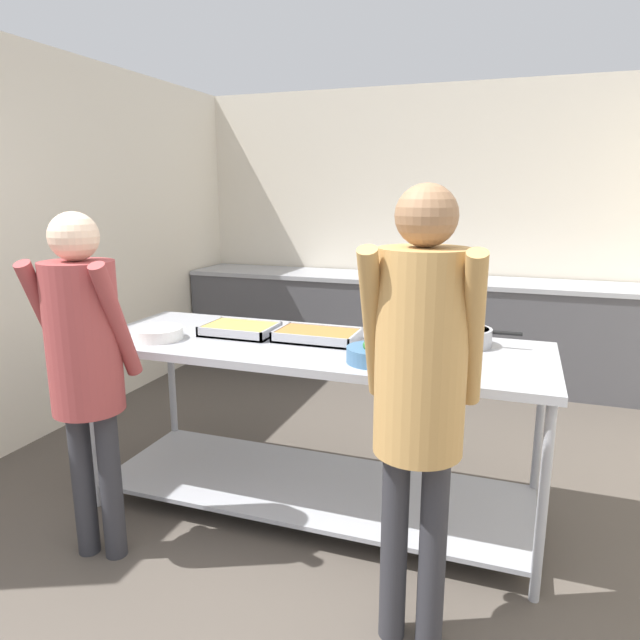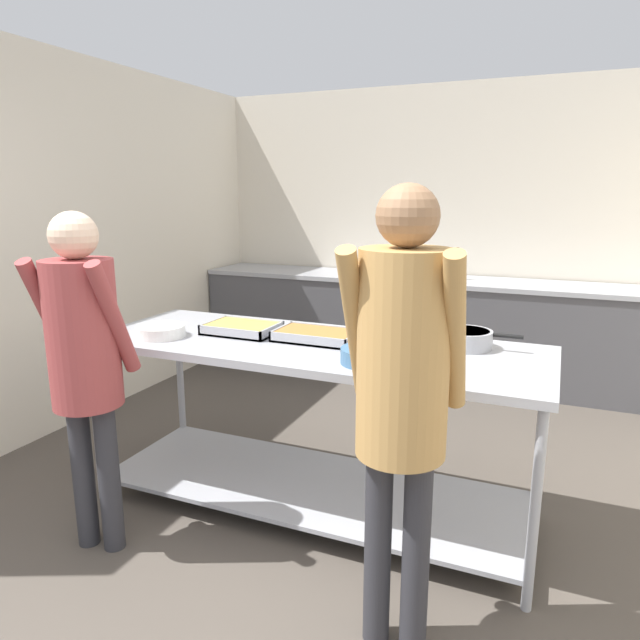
{
  "view_description": "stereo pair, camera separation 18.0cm",
  "coord_description": "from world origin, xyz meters",
  "px_view_note": "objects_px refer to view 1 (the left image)",
  "views": [
    {
      "loc": [
        0.94,
        -1.15,
        1.69
      ],
      "look_at": [
        -0.03,
        1.6,
        1.03
      ],
      "focal_mm": 32.0,
      "sensor_mm": 36.0,
      "label": 1
    },
    {
      "loc": [
        1.11,
        -1.09,
        1.69
      ],
      "look_at": [
        -0.03,
        1.6,
        1.03
      ],
      "focal_mm": 32.0,
      "sensor_mm": 36.0,
      "label": 2
    }
  ],
  "objects_px": {
    "plate_stack": "(158,334)",
    "broccoli_bowl": "(375,353)",
    "guest_serving_left": "(420,373)",
    "sauce_pan": "(466,336)",
    "serving_tray_roast": "(317,336)",
    "serving_tray_vegetables": "(240,330)",
    "guest_serving_right": "(84,351)",
    "water_bottle": "(440,264)"
  },
  "relations": [
    {
      "from": "sauce_pan",
      "to": "plate_stack",
      "type": "bearing_deg",
      "value": -165.13
    },
    {
      "from": "plate_stack",
      "to": "broccoli_bowl",
      "type": "distance_m",
      "value": 1.19
    },
    {
      "from": "plate_stack",
      "to": "serving_tray_vegetables",
      "type": "height_order",
      "value": "plate_stack"
    },
    {
      "from": "guest_serving_left",
      "to": "water_bottle",
      "type": "xyz_separation_m",
      "value": [
        -0.38,
        3.29,
        -0.02
      ]
    },
    {
      "from": "sauce_pan",
      "to": "water_bottle",
      "type": "relative_size",
      "value": 1.4
    },
    {
      "from": "guest_serving_right",
      "to": "broccoli_bowl",
      "type": "bearing_deg",
      "value": 22.55
    },
    {
      "from": "water_bottle",
      "to": "serving_tray_vegetables",
      "type": "bearing_deg",
      "value": -106.48
    },
    {
      "from": "serving_tray_vegetables",
      "to": "guest_serving_left",
      "type": "relative_size",
      "value": 0.22
    },
    {
      "from": "guest_serving_right",
      "to": "guest_serving_left",
      "type": "bearing_deg",
      "value": -1.58
    },
    {
      "from": "broccoli_bowl",
      "to": "water_bottle",
      "type": "distance_m",
      "value": 2.75
    },
    {
      "from": "guest_serving_right",
      "to": "water_bottle",
      "type": "xyz_separation_m",
      "value": [
        1.11,
        3.25,
        0.05
      ]
    },
    {
      "from": "broccoli_bowl",
      "to": "guest_serving_right",
      "type": "distance_m",
      "value": 1.29
    },
    {
      "from": "sauce_pan",
      "to": "water_bottle",
      "type": "xyz_separation_m",
      "value": [
        -0.45,
        2.31,
        0.08
      ]
    },
    {
      "from": "plate_stack",
      "to": "guest_serving_right",
      "type": "bearing_deg",
      "value": -91.07
    },
    {
      "from": "broccoli_bowl",
      "to": "sauce_pan",
      "type": "distance_m",
      "value": 0.57
    },
    {
      "from": "plate_stack",
      "to": "broccoli_bowl",
      "type": "height_order",
      "value": "broccoli_bowl"
    },
    {
      "from": "serving_tray_vegetables",
      "to": "guest_serving_right",
      "type": "bearing_deg",
      "value": -116.08
    },
    {
      "from": "serving_tray_vegetables",
      "to": "water_bottle",
      "type": "height_order",
      "value": "water_bottle"
    },
    {
      "from": "plate_stack",
      "to": "guest_serving_left",
      "type": "height_order",
      "value": "guest_serving_left"
    },
    {
      "from": "serving_tray_vegetables",
      "to": "guest_serving_left",
      "type": "height_order",
      "value": "guest_serving_left"
    },
    {
      "from": "plate_stack",
      "to": "guest_serving_right",
      "type": "relative_size",
      "value": 0.17
    },
    {
      "from": "guest_serving_left",
      "to": "sauce_pan",
      "type": "bearing_deg",
      "value": 85.99
    },
    {
      "from": "plate_stack",
      "to": "guest_serving_right",
      "type": "distance_m",
      "value": 0.53
    },
    {
      "from": "guest_serving_left",
      "to": "plate_stack",
      "type": "bearing_deg",
      "value": 159.1
    },
    {
      "from": "water_bottle",
      "to": "guest_serving_right",
      "type": "bearing_deg",
      "value": -108.84
    },
    {
      "from": "serving_tray_roast",
      "to": "sauce_pan",
      "type": "relative_size",
      "value": 1.07
    },
    {
      "from": "plate_stack",
      "to": "broccoli_bowl",
      "type": "bearing_deg",
      "value": -1.32
    },
    {
      "from": "serving_tray_roast",
      "to": "broccoli_bowl",
      "type": "xyz_separation_m",
      "value": [
        0.38,
        -0.28,
        0.02
      ]
    },
    {
      "from": "serving_tray_vegetables",
      "to": "broccoli_bowl",
      "type": "height_order",
      "value": "broccoli_bowl"
    },
    {
      "from": "plate_stack",
      "to": "broccoli_bowl",
      "type": "xyz_separation_m",
      "value": [
        1.18,
        -0.03,
        0.02
      ]
    },
    {
      "from": "broccoli_bowl",
      "to": "guest_serving_left",
      "type": "xyz_separation_m",
      "value": [
        0.29,
        -0.54,
        0.1
      ]
    },
    {
      "from": "serving_tray_roast",
      "to": "water_bottle",
      "type": "xyz_separation_m",
      "value": [
        0.29,
        2.47,
        0.1
      ]
    },
    {
      "from": "plate_stack",
      "to": "guest_serving_right",
      "type": "xyz_separation_m",
      "value": [
        -0.01,
        -0.52,
        0.04
      ]
    },
    {
      "from": "plate_stack",
      "to": "water_bottle",
      "type": "relative_size",
      "value": 0.94
    },
    {
      "from": "sauce_pan",
      "to": "guest_serving_right",
      "type": "height_order",
      "value": "guest_serving_right"
    },
    {
      "from": "serving_tray_roast",
      "to": "water_bottle",
      "type": "bearing_deg",
      "value": 83.22
    },
    {
      "from": "sauce_pan",
      "to": "guest_serving_left",
      "type": "bearing_deg",
      "value": -94.01
    },
    {
      "from": "serving_tray_roast",
      "to": "guest_serving_right",
      "type": "relative_size",
      "value": 0.27
    },
    {
      "from": "serving_tray_vegetables",
      "to": "guest_serving_right",
      "type": "relative_size",
      "value": 0.24
    },
    {
      "from": "sauce_pan",
      "to": "serving_tray_roast",
      "type": "bearing_deg",
      "value": -168.02
    },
    {
      "from": "broccoli_bowl",
      "to": "guest_serving_right",
      "type": "xyz_separation_m",
      "value": [
        -1.19,
        -0.5,
        0.03
      ]
    },
    {
      "from": "broccoli_bowl",
      "to": "guest_serving_right",
      "type": "relative_size",
      "value": 0.16
    }
  ]
}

